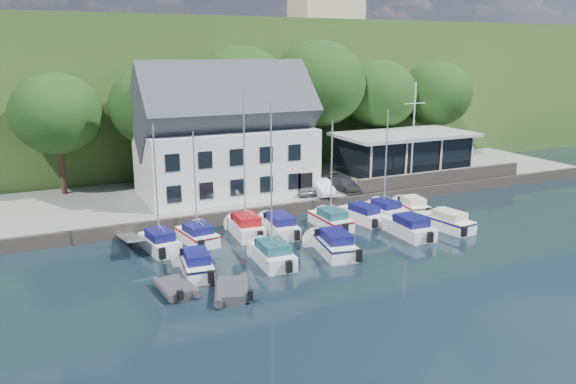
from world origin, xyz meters
name	(u,v)px	position (x,y,z in m)	size (l,w,h in m)	color
ground	(412,252)	(0.00, 0.00, 0.00)	(180.00, 180.00, 0.00)	black
quay	(295,187)	(0.00, 17.50, 0.50)	(60.00, 13.00, 1.00)	gray
quay_face	(329,204)	(0.00, 11.00, 0.50)	(60.00, 0.30, 1.00)	#655D51
hillside	(173,81)	(0.00, 62.00, 8.00)	(160.00, 75.00, 16.00)	#2D4C1C
field_patch	(205,30)	(8.00, 70.00, 16.15)	(50.00, 30.00, 0.30)	#596733
farmhouse	(326,2)	(22.00, 52.00, 20.10)	(10.40, 7.00, 8.20)	beige
harbor_building	(225,142)	(-7.00, 16.50, 5.35)	(14.40, 8.20, 8.70)	white
club_pavilion	(404,154)	(11.00, 16.00, 3.05)	(13.20, 7.20, 4.10)	black
seawall	(442,177)	(12.00, 11.40, 1.60)	(18.00, 0.50, 1.20)	#655D51
gangway	(130,247)	(-16.50, 9.00, 0.00)	(1.20, 6.00, 1.40)	silver
car_silver	(299,186)	(-1.50, 13.71, 1.65)	(1.55, 3.84, 1.31)	#9FA0A4
car_white	(321,187)	(0.10, 12.61, 1.64)	(1.35, 3.86, 1.27)	white
car_dgrey	(344,184)	(2.51, 12.88, 1.57)	(1.61, 3.96, 1.15)	#333438
car_blue	(375,177)	(6.39, 13.92, 1.62)	(1.42, 3.60, 1.23)	navy
flagpole	(413,135)	(8.97, 12.07, 5.58)	(2.20, 0.20, 9.16)	white
tree_0	(59,134)	(-19.59, 22.01, 6.07)	(7.42, 7.42, 10.13)	#13330F
tree_1	(155,127)	(-11.78, 21.25, 6.33)	(7.81, 7.81, 10.67)	#13330F
tree_2	(243,112)	(-3.05, 22.72, 7.13)	(8.97, 8.97, 12.26)	#13330F
tree_3	(318,106)	(4.74, 22.04, 7.44)	(9.42, 9.42, 12.88)	#13330F
tree_4	(378,113)	(11.71, 21.74, 6.47)	(8.00, 8.00, 10.93)	#13330F
tree_5	(435,110)	(19.05, 21.47, 6.38)	(7.87, 7.87, 10.75)	#13330F
boat_r1_0	(156,184)	(-14.85, 7.32, 4.50)	(1.81, 5.41, 9.00)	white
boat_r1_1	(195,184)	(-12.15, 7.83, 4.17)	(1.94, 5.24, 8.34)	white
boat_r1_2	(245,170)	(-8.57, 7.92, 4.79)	(1.95, 5.97, 9.58)	white
boat_r1_3	(279,223)	(-6.20, 7.38, 0.73)	(1.89, 6.53, 1.46)	white
boat_r1_4	(332,170)	(-2.15, 7.02, 4.34)	(1.93, 5.80, 8.69)	white
boat_r1_5	(362,213)	(0.74, 7.21, 0.70)	(1.71, 6.05, 1.40)	white
boat_r1_6	(386,165)	(3.09, 7.68, 4.16)	(1.94, 5.54, 8.32)	white
boat_r1_7	(411,205)	(5.69, 7.58, 0.67)	(1.83, 4.94, 1.35)	white
boat_r2_0	(196,262)	(-13.78, 2.52, 0.73)	(1.72, 5.57, 1.47)	white
boat_r2_1	(271,193)	(-9.05, 2.17, 4.50)	(2.01, 5.88, 9.00)	white
boat_r2_2	(334,242)	(-4.70, 2.06, 0.77)	(1.98, 6.28, 1.54)	white
boat_r2_3	(409,226)	(1.92, 2.91, 0.75)	(2.06, 5.98, 1.49)	white
boat_r2_4	(447,220)	(5.35, 2.93, 0.73)	(1.84, 6.04, 1.45)	white
dinghy_0	(176,286)	(-15.53, 0.40, 0.36)	(1.86, 3.10, 0.72)	#36363A
dinghy_1	(232,289)	(-12.90, -1.23, 0.38)	(1.97, 3.29, 0.77)	#36363A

